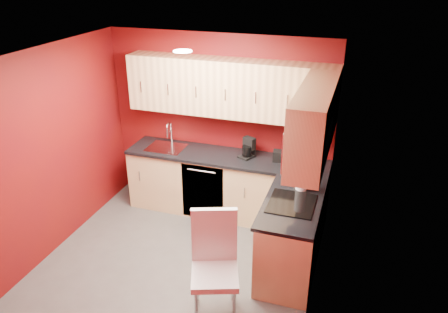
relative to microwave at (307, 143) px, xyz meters
The scene contains 21 objects.
floor 2.18m from the microwave, behind, with size 3.20×3.20×0.00m, color #4A4845.
ceiling 1.64m from the microwave, behind, with size 3.20×3.20×0.00m, color white.
wall_back 1.95m from the microwave, 136.99° to the left, with size 3.20×3.20×0.00m, color #620D09.
wall_front 2.24m from the microwave, 129.35° to the right, with size 3.20×3.20×0.00m, color #620D09.
wall_left 3.03m from the microwave, behind, with size 3.00×3.00×0.00m, color #620D09.
wall_right 0.50m from the microwave, 44.09° to the right, with size 3.00×3.00×0.00m, color #620D09.
base_cabinets_back 1.98m from the microwave, 140.04° to the left, with size 2.80×0.60×0.87m, color #E8CD85.
base_cabinets_right 1.23m from the microwave, 151.81° to the left, with size 0.60×1.30×0.87m, color #E8CD85.
countertop_back 1.73m from the microwave, 140.47° to the left, with size 2.80×0.63×0.04m, color black.
countertop_right 0.78m from the microwave, 162.04° to the left, with size 0.63×1.27×0.04m, color black.
upper_cabinets_back 1.65m from the microwave, 136.69° to the left, with size 2.80×0.35×0.75m, color #D8B17A.
upper_cabinets_right 0.33m from the microwave, 82.65° to the left, with size 0.35×1.55×0.75m.
microwave is the anchor object (origin of this frame).
cooktop 0.75m from the microwave, behind, with size 0.50×0.55×0.01m, color black.
sink 2.43m from the microwave, 154.40° to the left, with size 0.52×0.42×0.35m.
dishwasher_front 2.02m from the microwave, 153.81° to the left, with size 0.60×0.02×0.82m, color black.
downlight 1.62m from the microwave, behind, with size 0.20×0.20×0.01m, color white.
coffee_maker 1.50m from the microwave, 131.85° to the left, with size 0.16×0.22×0.27m, color black, non-canonical shape.
napkin_holder 1.34m from the microwave, 114.96° to the left, with size 0.13×0.13×0.15m, color black, non-canonical shape.
paper_towel 0.70m from the microwave, 101.03° to the left, with size 0.17×0.17×0.30m, color white, non-canonical shape.
dining_chair 1.59m from the microwave, 126.88° to the right, with size 0.46×0.48×1.15m, color silver, non-canonical shape.
Camera 1 is at (1.87, -3.98, 3.40)m, focal length 35.00 mm.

